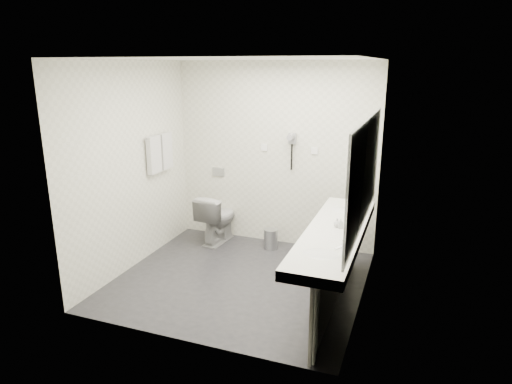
% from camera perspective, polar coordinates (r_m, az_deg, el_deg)
% --- Properties ---
extents(floor, '(2.80, 2.80, 0.00)m').
position_cam_1_polar(floor, '(5.39, -2.09, -11.07)').
color(floor, '#29292E').
rests_on(floor, ground).
extents(ceiling, '(2.80, 2.80, 0.00)m').
position_cam_1_polar(ceiling, '(4.80, -2.40, 16.58)').
color(ceiling, white).
rests_on(ceiling, wall_back).
extents(wall_back, '(2.80, 0.00, 2.80)m').
position_cam_1_polar(wall_back, '(6.14, 2.41, 4.69)').
color(wall_back, white).
rests_on(wall_back, floor).
extents(wall_front, '(2.80, 0.00, 2.80)m').
position_cam_1_polar(wall_front, '(3.83, -9.68, -2.48)').
color(wall_front, white).
rests_on(wall_front, floor).
extents(wall_left, '(0.00, 2.60, 2.60)m').
position_cam_1_polar(wall_left, '(5.62, -15.56, 3.07)').
color(wall_left, white).
rests_on(wall_left, floor).
extents(wall_right, '(0.00, 2.60, 2.60)m').
position_cam_1_polar(wall_right, '(4.61, 14.06, 0.44)').
color(wall_right, white).
rests_on(wall_right, floor).
extents(vanity_counter, '(0.55, 2.20, 0.10)m').
position_cam_1_polar(vanity_counter, '(4.60, 9.98, -5.28)').
color(vanity_counter, white).
rests_on(vanity_counter, floor).
extents(vanity_panel, '(0.03, 2.15, 0.75)m').
position_cam_1_polar(vanity_panel, '(4.76, 10.03, -10.08)').
color(vanity_panel, gray).
rests_on(vanity_panel, floor).
extents(vanity_post_near, '(0.06, 0.06, 0.75)m').
position_cam_1_polar(vanity_post_near, '(3.86, 7.52, -16.61)').
color(vanity_post_near, silver).
rests_on(vanity_post_near, floor).
extents(vanity_post_far, '(0.06, 0.06, 0.75)m').
position_cam_1_polar(vanity_post_far, '(5.70, 12.26, -5.73)').
color(vanity_post_far, silver).
rests_on(vanity_post_far, floor).
extents(mirror, '(0.02, 2.20, 1.05)m').
position_cam_1_polar(mirror, '(4.37, 13.73, 2.33)').
color(mirror, '#B2BCC6').
rests_on(mirror, wall_right).
extents(basin_near, '(0.40, 0.31, 0.05)m').
position_cam_1_polar(basin_near, '(3.99, 8.26, -8.01)').
color(basin_near, white).
rests_on(basin_near, vanity_counter).
extents(basin_far, '(0.40, 0.31, 0.05)m').
position_cam_1_polar(basin_far, '(5.19, 11.32, -2.45)').
color(basin_far, white).
rests_on(basin_far, vanity_counter).
extents(faucet_near, '(0.04, 0.04, 0.15)m').
position_cam_1_polar(faucet_near, '(3.93, 11.11, -7.14)').
color(faucet_near, silver).
rests_on(faucet_near, vanity_counter).
extents(faucet_far, '(0.04, 0.04, 0.15)m').
position_cam_1_polar(faucet_far, '(5.14, 13.52, -1.72)').
color(faucet_far, silver).
rests_on(faucet_far, vanity_counter).
extents(soap_bottle_a, '(0.06, 0.06, 0.11)m').
position_cam_1_polar(soap_bottle_a, '(4.60, 10.71, -3.92)').
color(soap_bottle_a, white).
rests_on(soap_bottle_a, vanity_counter).
extents(soap_bottle_b, '(0.10, 0.10, 0.09)m').
position_cam_1_polar(soap_bottle_b, '(4.63, 10.28, -3.86)').
color(soap_bottle_b, white).
rests_on(soap_bottle_b, vanity_counter).
extents(soap_bottle_c, '(0.07, 0.07, 0.13)m').
position_cam_1_polar(soap_bottle_c, '(4.58, 11.77, -3.89)').
color(soap_bottle_c, white).
rests_on(soap_bottle_c, vanity_counter).
extents(glass_left, '(0.06, 0.06, 0.10)m').
position_cam_1_polar(glass_left, '(4.79, 12.04, -3.27)').
color(glass_left, silver).
rests_on(glass_left, vanity_counter).
extents(glass_right, '(0.06, 0.06, 0.10)m').
position_cam_1_polar(glass_right, '(4.90, 11.81, -2.78)').
color(glass_right, silver).
rests_on(glass_right, vanity_counter).
extents(toilet, '(0.46, 0.72, 0.70)m').
position_cam_1_polar(toilet, '(6.38, -4.93, -3.31)').
color(toilet, white).
rests_on(toilet, floor).
extents(flush_plate, '(0.18, 0.02, 0.12)m').
position_cam_1_polar(flush_plate, '(6.50, -4.82, 2.56)').
color(flush_plate, '#B2B5BA').
rests_on(flush_plate, wall_back).
extents(pedal_bin, '(0.22, 0.22, 0.27)m').
position_cam_1_polar(pedal_bin, '(6.18, 1.90, -6.04)').
color(pedal_bin, '#B2B5BA').
rests_on(pedal_bin, floor).
extents(bin_lid, '(0.19, 0.19, 0.02)m').
position_cam_1_polar(bin_lid, '(6.13, 1.91, -4.83)').
color(bin_lid, '#B2B5BA').
rests_on(bin_lid, pedal_bin).
extents(towel_rail, '(0.02, 0.62, 0.02)m').
position_cam_1_polar(towel_rail, '(5.99, -12.32, 6.96)').
color(towel_rail, silver).
rests_on(towel_rail, wall_left).
extents(towel_near, '(0.07, 0.24, 0.48)m').
position_cam_1_polar(towel_near, '(5.90, -12.84, 4.64)').
color(towel_near, silver).
rests_on(towel_near, towel_rail).
extents(towel_far, '(0.07, 0.24, 0.48)m').
position_cam_1_polar(towel_far, '(6.13, -11.43, 5.14)').
color(towel_far, silver).
rests_on(towel_far, towel_rail).
extents(dryer_cradle, '(0.10, 0.04, 0.14)m').
position_cam_1_polar(dryer_cradle, '(6.00, 4.64, 6.81)').
color(dryer_cradle, gray).
rests_on(dryer_cradle, wall_back).
extents(dryer_barrel, '(0.08, 0.14, 0.08)m').
position_cam_1_polar(dryer_barrel, '(5.93, 4.46, 7.00)').
color(dryer_barrel, gray).
rests_on(dryer_barrel, dryer_cradle).
extents(dryer_cord, '(0.02, 0.02, 0.35)m').
position_cam_1_polar(dryer_cord, '(6.03, 4.55, 4.44)').
color(dryer_cord, black).
rests_on(dryer_cord, dryer_cradle).
extents(switch_plate_a, '(0.09, 0.02, 0.09)m').
position_cam_1_polar(switch_plate_a, '(6.16, 1.06, 5.68)').
color(switch_plate_a, white).
rests_on(switch_plate_a, wall_back).
extents(switch_plate_b, '(0.09, 0.02, 0.09)m').
position_cam_1_polar(switch_plate_b, '(5.97, 7.44, 5.22)').
color(switch_plate_b, white).
rests_on(switch_plate_b, wall_back).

